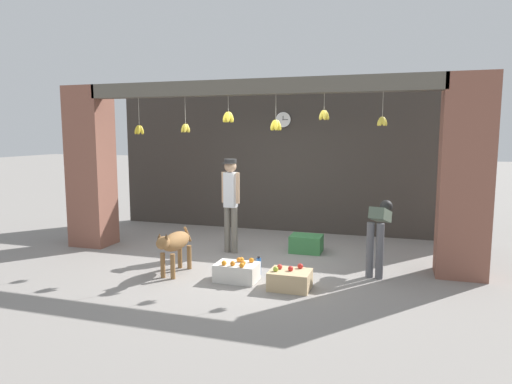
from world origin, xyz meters
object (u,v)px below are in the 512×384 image
(fruit_crate_apples, at_px, (290,279))
(produce_box_green, at_px, (306,244))
(wall_clock, at_px, (283,120))
(fruit_crate_oranges, at_px, (237,272))
(shopkeeper, at_px, (231,198))
(water_bottle, at_px, (259,266))
(dog, at_px, (175,243))
(worker_stooping, at_px, (379,228))

(fruit_crate_apples, distance_m, produce_box_green, 1.96)
(produce_box_green, distance_m, wall_clock, 2.84)
(produce_box_green, bearing_deg, fruit_crate_oranges, -109.12)
(shopkeeper, relative_size, fruit_crate_apples, 3.00)
(produce_box_green, bearing_deg, wall_clock, 117.76)
(water_bottle, height_order, wall_clock, wall_clock)
(dog, xyz_separation_m, water_bottle, (1.20, 0.34, -0.34))
(fruit_crate_oranges, height_order, produce_box_green, fruit_crate_oranges)
(water_bottle, bearing_deg, wall_clock, 97.52)
(fruit_crate_oranges, distance_m, water_bottle, 0.42)
(water_bottle, bearing_deg, shopkeeper, 128.02)
(water_bottle, bearing_deg, dog, -164.35)
(dog, relative_size, shopkeeper, 0.59)
(fruit_crate_oranges, bearing_deg, produce_box_green, 70.88)
(dog, bearing_deg, worker_stooping, 109.14)
(fruit_crate_oranges, bearing_deg, fruit_crate_apples, -7.56)
(fruit_crate_apples, bearing_deg, dog, 176.07)
(fruit_crate_apples, bearing_deg, wall_clock, 105.63)
(produce_box_green, bearing_deg, dog, -131.56)
(shopkeeper, bearing_deg, water_bottle, 135.03)
(dog, height_order, water_bottle, dog)
(worker_stooping, relative_size, fruit_crate_apples, 1.92)
(shopkeeper, xyz_separation_m, fruit_crate_oranges, (0.62, -1.43, -0.84))
(dog, xyz_separation_m, fruit_crate_oranges, (0.98, -0.02, -0.33))
(water_bottle, bearing_deg, worker_stooping, 19.00)
(worker_stooping, xyz_separation_m, water_bottle, (-1.69, -0.58, -0.57))
(fruit_crate_oranges, height_order, wall_clock, wall_clock)
(fruit_crate_apples, relative_size, wall_clock, 1.65)
(dog, distance_m, fruit_crate_apples, 1.82)
(worker_stooping, xyz_separation_m, fruit_crate_oranges, (-1.91, -0.93, -0.57))
(fruit_crate_oranges, xyz_separation_m, wall_clock, (-0.19, 3.42, 2.23))
(produce_box_green, bearing_deg, shopkeeper, -161.66)
(dog, bearing_deg, wall_clock, 168.31)
(worker_stooping, bearing_deg, fruit_crate_oranges, -143.04)
(worker_stooping, distance_m, fruit_crate_apples, 1.62)
(fruit_crate_oranges, xyz_separation_m, water_bottle, (0.22, 0.35, -0.00))
(dog, bearing_deg, shopkeeper, 167.19)
(shopkeeper, xyz_separation_m, worker_stooping, (2.53, -0.50, -0.27))
(water_bottle, bearing_deg, fruit_crate_apples, -38.29)
(shopkeeper, xyz_separation_m, fruit_crate_apples, (1.42, -1.54, -0.84))
(dog, bearing_deg, fruit_crate_oranges, 90.56)
(fruit_crate_apples, relative_size, water_bottle, 1.97)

